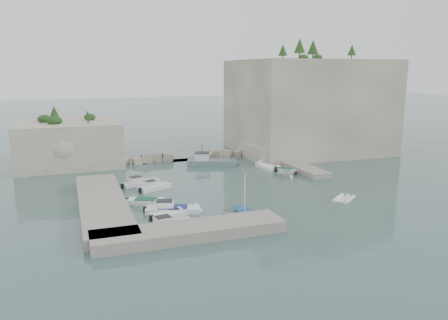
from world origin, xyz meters
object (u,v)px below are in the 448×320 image
object	(u,v)px
tender_east_a	(286,177)
motorboat_b	(155,189)
motorboat_d	(173,212)
rowboat	(245,216)
tender_east_c	(267,169)
motorboat_c	(146,204)
tender_east_b	(285,172)
tender_east_d	(273,165)
work_boat	(212,165)
inflatable_dinghy	(343,200)
motorboat_a	(141,185)
motorboat_f	(170,228)
motorboat_e	(168,217)

from	to	relation	value
tender_east_a	motorboat_b	bearing A→B (deg)	90.08
motorboat_d	rowboat	xyz separation A→B (m)	(6.92, -3.84, 0.00)
tender_east_c	tender_east_a	bearing A→B (deg)	179.45
motorboat_c	tender_east_b	distance (m)	24.44
tender_east_c	tender_east_d	distance (m)	3.04
work_boat	motorboat_b	bearing A→B (deg)	-114.68
motorboat_b	tender_east_b	world-z (taller)	motorboat_b
motorboat_d	tender_east_c	world-z (taller)	motorboat_d
inflatable_dinghy	tender_east_a	bearing A→B (deg)	56.69
motorboat_c	tender_east_c	distance (m)	24.32
motorboat_a	tender_east_c	bearing A→B (deg)	-8.41
tender_east_b	tender_east_a	bearing A→B (deg)	137.34
motorboat_f	work_boat	xyz separation A→B (m)	(12.93, 26.15, 0.00)
motorboat_e	tender_east_c	xyz separation A→B (m)	(19.79, 17.48, 0.00)
rowboat	tender_east_d	bearing A→B (deg)	-28.05
motorboat_b	work_boat	xyz separation A→B (m)	(11.66, 11.68, 0.00)
inflatable_dinghy	tender_east_b	distance (m)	15.56
motorboat_b	tender_east_b	bearing A→B (deg)	-15.52
motorboat_b	tender_east_d	world-z (taller)	tender_east_d
motorboat_e	tender_east_b	distance (m)	25.79
tender_east_d	motorboat_f	bearing A→B (deg)	152.19
motorboat_c	inflatable_dinghy	xyz separation A→B (m)	(22.42, -6.59, 0.00)
motorboat_f	tender_east_a	bearing A→B (deg)	26.27
motorboat_b	tender_east_b	xyz separation A→B (m)	(20.57, 3.15, 0.00)
motorboat_b	tender_east_c	xyz separation A→B (m)	(19.01, 6.15, 0.00)
motorboat_c	tender_east_c	xyz separation A→B (m)	(21.18, 11.97, 0.00)
motorboat_a	rowboat	world-z (taller)	motorboat_a
work_boat	motorboat_c	bearing A→B (deg)	-108.06
motorboat_f	tender_east_b	distance (m)	28.06
motorboat_d	rowboat	bearing A→B (deg)	-11.49
rowboat	inflatable_dinghy	world-z (taller)	rowboat
motorboat_d	motorboat_f	xyz separation A→B (m)	(-1.37, -4.72, 0.00)
tender_east_a	tender_east_c	distance (m)	5.68
tender_east_d	work_boat	xyz separation A→B (m)	(-9.43, 3.31, 0.00)
motorboat_b	motorboat_c	xyz separation A→B (m)	(-2.17, -5.82, 0.00)
motorboat_b	rowboat	distance (m)	15.29
motorboat_d	inflatable_dinghy	size ratio (longest dim) A/B	1.78
tender_east_b	motorboat_d	bearing A→B (deg)	103.40
motorboat_c	rowboat	xyz separation A→B (m)	(9.18, -7.77, 0.00)
motorboat_b	tender_east_c	world-z (taller)	motorboat_b
motorboat_b	rowboat	world-z (taller)	motorboat_b
motorboat_a	tender_east_a	size ratio (longest dim) A/B	1.72
tender_east_a	work_boat	distance (m)	13.61
tender_east_b	motorboat_c	bearing A→B (deg)	92.71
motorboat_c	tender_east_a	distance (m)	22.46
rowboat	tender_east_a	bearing A→B (deg)	-36.74
motorboat_b	tender_east_a	world-z (taller)	tender_east_a
inflatable_dinghy	tender_east_a	size ratio (longest dim) A/B	1.08
motorboat_a	motorboat_d	distance (m)	12.60
motorboat_f	work_boat	bearing A→B (deg)	54.08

